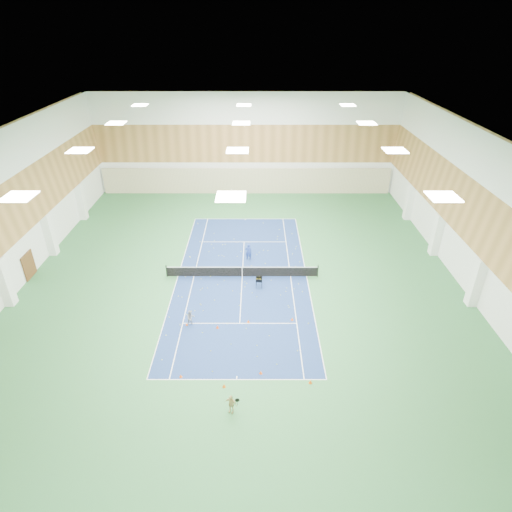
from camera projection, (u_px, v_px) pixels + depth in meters
The scene contains 21 objects.
ground at pixel (242, 276), 36.39m from camera, with size 40.00×40.00×0.00m, color #2D6937.
room_shell at pixel (241, 211), 33.46m from camera, with size 36.00×40.00×12.00m, color white, non-canonical shape.
wood_cladding at pixel (241, 187), 32.49m from camera, with size 36.00×40.00×8.00m, color #A9773F, non-canonical shape.
ceiling_light_grid at pixel (240, 135), 30.57m from camera, with size 21.40×25.40×0.06m, color white, non-canonical shape.
court_surface at pixel (242, 276), 36.39m from camera, with size 10.97×23.77×0.01m, color navy.
tennis_balls_scatter at pixel (242, 276), 36.37m from camera, with size 10.57×22.77×0.07m, color gold, non-canonical shape.
tennis_net at pixel (242, 271), 36.12m from camera, with size 12.80×0.10×1.10m, color black, non-canonical shape.
back_curtain at pixel (247, 181), 52.85m from camera, with size 35.40×0.16×3.20m, color #C6B793.
door_left_b at pixel (29, 265), 35.86m from camera, with size 0.08×1.80×2.20m, color #593319.
coach at pixel (249, 252), 38.62m from camera, with size 0.57×0.37×1.56m, color #203C96.
child_court at pixel (191, 318), 30.39m from camera, with size 0.59×0.46×1.21m, color gray.
child_apron at pixel (231, 404), 23.62m from camera, with size 0.73×0.30×1.24m, color tan.
ball_cart at pixel (259, 283), 34.70m from camera, with size 0.54×0.54×0.93m, color black, non-canonical shape.
cone_svc_a at pixel (187, 324), 30.57m from camera, with size 0.19×0.19×0.20m, color #FF490D.
cone_svc_b at pixel (217, 327), 30.28m from camera, with size 0.23×0.23×0.25m, color #E6430C.
cone_svc_c at pixel (248, 321), 30.85m from camera, with size 0.21×0.21×0.24m, color #FF590D.
cone_svc_d at pixel (292, 319), 31.08m from camera, with size 0.21×0.21×0.23m, color #FF520D.
cone_base_a at pixel (181, 376), 26.15m from camera, with size 0.20×0.20×0.22m, color #FF5B0D.
cone_base_b at pixel (224, 386), 25.45m from camera, with size 0.22×0.22×0.24m, color #FF620D.
cone_base_c at pixel (261, 372), 26.41m from camera, with size 0.21×0.21×0.23m, color #FF560D.
cone_base_d at pixel (310, 382), 25.72m from camera, with size 0.23×0.23×0.25m, color #D9520B.
Camera 1 is at (1.19, -30.91, 19.29)m, focal length 30.00 mm.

